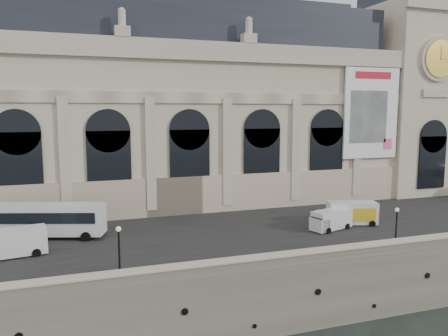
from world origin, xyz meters
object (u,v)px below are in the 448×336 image
object	(u,v)px
van_b	(9,243)
box_truck	(349,213)
bus_left	(45,219)
van_c	(330,220)
lamp_right	(396,228)
lamp_left	(119,252)

from	to	relation	value
van_b	box_truck	distance (m)	36.31
bus_left	box_truck	xyz separation A→B (m)	(33.61, -5.44, -0.67)
van_c	lamp_right	xyz separation A→B (m)	(2.59, -7.70, 0.86)
lamp_left	lamp_right	bearing A→B (deg)	-1.54
lamp_right	lamp_left	bearing A→B (deg)	178.46
van_c	lamp_right	world-z (taller)	lamp_right
bus_left	van_b	bearing A→B (deg)	-116.09
van_b	lamp_right	distance (m)	36.59
bus_left	van_c	xyz separation A→B (m)	(30.16, -6.84, -0.89)
box_truck	lamp_right	world-z (taller)	lamp_right
bus_left	box_truck	size ratio (longest dim) A/B	1.77
van_b	lamp_right	xyz separation A→B (m)	(35.45, -9.02, 0.69)
bus_left	box_truck	world-z (taller)	bus_left
bus_left	van_c	distance (m)	30.94
bus_left	van_b	size ratio (longest dim) A/B	2.05
lamp_left	box_truck	bearing A→B (deg)	17.15
van_b	box_truck	bearing A→B (deg)	0.12
bus_left	box_truck	bearing A→B (deg)	-9.19
van_b	lamp_left	distance (m)	12.37
lamp_left	lamp_right	xyz separation A→B (m)	(26.33, -0.71, -0.11)
box_truck	van_b	bearing A→B (deg)	-179.88
van_b	lamp_right	bearing A→B (deg)	-14.27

